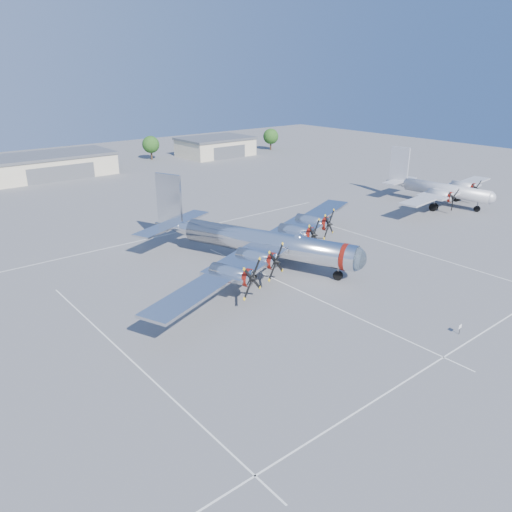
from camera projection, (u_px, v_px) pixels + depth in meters
ground at (280, 282)px, 60.84m from camera, size 260.00×260.00×0.00m
parking_lines at (290, 286)px, 59.58m from camera, size 60.00×50.08×0.01m
hangar_center at (51, 165)px, 119.12m from camera, size 28.60×14.60×5.40m
hangar_east at (215, 146)px, 147.64m from camera, size 20.60×14.60×5.40m
tree_east at (151, 145)px, 140.78m from camera, size 4.80×4.80×6.64m
tree_far_east at (271, 136)px, 157.58m from camera, size 4.80×4.80×6.64m
main_bomber_b29 at (257, 264)px, 66.44m from camera, size 57.23×48.69×10.71m
twin_engine_east at (439, 205)px, 95.18m from camera, size 33.66×25.82×9.97m
info_placard at (460, 328)px, 48.58m from camera, size 0.54×0.08×1.03m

